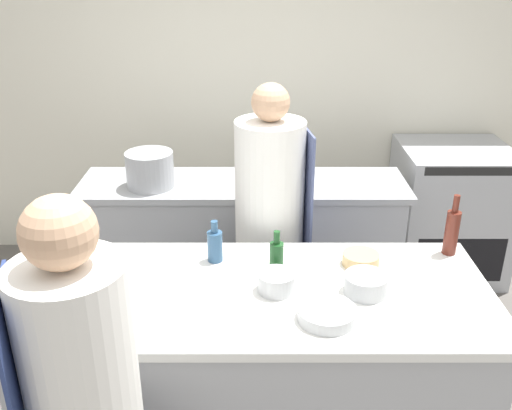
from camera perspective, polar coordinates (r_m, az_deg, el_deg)
name	(u,v)px	position (r m, az deg, el deg)	size (l,w,h in m)	color
wall_back	(256,77)	(4.34, 0.04, 12.72)	(8.00, 0.06, 2.80)	silver
prep_counter	(256,370)	(2.79, -0.01, -16.21)	(2.08, 0.87, 0.90)	#A8AAAF
pass_counter	(244,244)	(3.85, -1.23, -3.90)	(2.10, 0.56, 0.90)	#A8AAAF
oven_range	(449,211)	(4.47, 18.75, -0.58)	(0.78, 0.72, 0.97)	#A8AAAF
chef_at_stove	(270,231)	(3.20, 1.41, -2.57)	(0.41, 0.40, 1.65)	black
bottle_olive_oil	(276,257)	(2.60, 2.05, -5.24)	(0.06, 0.06, 0.22)	#19471E
bottle_vinegar	(215,245)	(2.71, -4.13, -4.01)	(0.07, 0.07, 0.21)	#2D5175
bottle_wine	(452,231)	(2.91, 19.01, -2.46)	(0.07, 0.07, 0.31)	#5B2319
bowl_mixing_large	(361,259)	(2.74, 10.44, -5.35)	(0.17, 0.17, 0.06)	tan
bowl_prep_small	(327,314)	(2.34, 7.08, -10.77)	(0.24, 0.24, 0.05)	#B7BABC
bowl_ceramic_blue	(276,282)	(2.49, 2.03, -7.72)	(0.16, 0.16, 0.09)	#B7BABC
bowl_wooden_salad	(366,284)	(2.52, 10.90, -7.79)	(0.19, 0.19, 0.09)	#B7BABC
cup	(65,251)	(2.89, -18.57, -4.34)	(0.08, 0.08, 0.09)	#B2382D
stockpot	(150,170)	(3.61, -10.54, 3.50)	(0.30, 0.30, 0.22)	#A8AAAF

